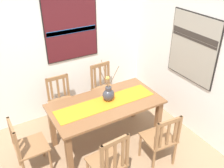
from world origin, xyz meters
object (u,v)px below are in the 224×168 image
object	(u,v)px
chair_4	(161,139)
painting_on_back_wall	(71,29)
dining_table	(106,109)
painting_on_side_wall	(193,48)
chair_2	(104,88)
chair_1	(27,146)
chair_3	(109,162)
centerpiece_vase	(108,94)
chair_0	(62,101)

from	to	relation	value
chair_4	painting_on_back_wall	size ratio (longest dim) A/B	0.82
dining_table	painting_on_side_wall	distance (m)	1.64
dining_table	chair_2	xyz separation A→B (m)	(0.41, 0.82, -0.17)
chair_1	chair_3	distance (m)	1.15
centerpiece_vase	chair_0	size ratio (longest dim) A/B	0.74
chair_0	chair_2	size ratio (longest dim) A/B	0.96
chair_1	chair_3	bearing A→B (deg)	-45.35
centerpiece_vase	chair_4	bearing A→B (deg)	-65.59
chair_1	chair_2	xyz separation A→B (m)	(1.63, 0.81, 0.01)
chair_3	painting_on_side_wall	bearing A→B (deg)	17.05
centerpiece_vase	painting_on_back_wall	xyz separation A→B (m)	(-0.08, 1.13, 0.70)
chair_0	chair_4	bearing A→B (deg)	-61.54
chair_0	chair_2	distance (m)	0.84
centerpiece_vase	chair_2	size ratio (longest dim) A/B	0.70
chair_2	chair_3	bearing A→B (deg)	-116.85
dining_table	chair_0	size ratio (longest dim) A/B	1.91
painting_on_back_wall	centerpiece_vase	bearing A→B (deg)	-86.13
centerpiece_vase	chair_3	size ratio (longest dim) A/B	0.69
chair_0	chair_3	size ratio (longest dim) A/B	0.93
dining_table	chair_3	world-z (taller)	chair_3
chair_0	painting_on_back_wall	size ratio (longest dim) A/B	0.82
centerpiece_vase	chair_0	world-z (taller)	centerpiece_vase
chair_0	chair_4	distance (m)	1.82
dining_table	chair_0	world-z (taller)	chair_0
painting_on_back_wall	painting_on_side_wall	world-z (taller)	painting_on_back_wall
chair_2	dining_table	bearing A→B (deg)	-116.96
chair_1	painting_on_side_wall	world-z (taller)	painting_on_side_wall
chair_3	chair_0	bearing A→B (deg)	90.58
dining_table	chair_1	distance (m)	1.23
chair_2	painting_on_side_wall	distance (m)	1.75
painting_on_back_wall	chair_0	bearing A→B (deg)	-139.49
chair_0	painting_on_back_wall	distance (m)	1.25
chair_0	painting_on_side_wall	xyz separation A→B (m)	(1.83, -1.07, 0.98)
dining_table	chair_4	distance (m)	0.92
chair_0	painting_on_side_wall	distance (m)	2.33
centerpiece_vase	chair_0	bearing A→B (deg)	122.46
centerpiece_vase	chair_2	bearing A→B (deg)	66.03
dining_table	chair_2	distance (m)	0.93
centerpiece_vase	chair_0	xyz separation A→B (m)	(-0.49, 0.78, -0.42)
dining_table	centerpiece_vase	bearing A→B (deg)	27.69
chair_4	chair_1	bearing A→B (deg)	154.34
chair_1	painting_on_back_wall	bearing A→B (deg)	43.79
chair_2	painting_on_back_wall	distance (m)	1.24
chair_2	chair_4	distance (m)	1.61
dining_table	painting_on_back_wall	world-z (taller)	painting_on_back_wall
chair_1	painting_on_side_wall	size ratio (longest dim) A/B	0.83
chair_2	chair_4	xyz separation A→B (m)	(0.03, -1.61, -0.01)
chair_1	chair_4	size ratio (longest dim) A/B	1.00
chair_2	painting_on_back_wall	xyz separation A→B (m)	(-0.42, 0.35, 1.11)
centerpiece_vase	chair_1	size ratio (longest dim) A/B	0.74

